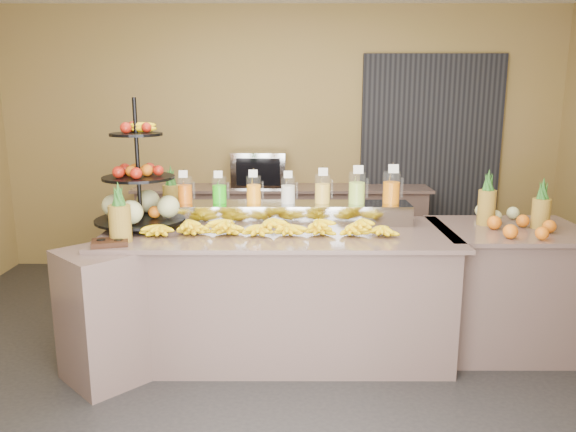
{
  "coord_description": "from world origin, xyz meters",
  "views": [
    {
      "loc": [
        0.07,
        -3.6,
        1.9
      ],
      "look_at": [
        0.07,
        0.3,
        1.04
      ],
      "focal_mm": 35.0,
      "sensor_mm": 36.0,
      "label": 1
    }
  ],
  "objects_px": {
    "pitcher_tray": "(288,213)",
    "condiment_caddy": "(110,243)",
    "oven_warmer": "(259,169)",
    "banana_heap": "(273,225)",
    "fruit_stand": "(146,195)",
    "right_fruit_pile": "(516,219)"
  },
  "relations": [
    {
      "from": "banana_heap",
      "to": "condiment_caddy",
      "type": "height_order",
      "value": "banana_heap"
    },
    {
      "from": "condiment_caddy",
      "to": "fruit_stand",
      "type": "bearing_deg",
      "value": 77.65
    },
    {
      "from": "oven_warmer",
      "to": "right_fruit_pile",
      "type": "bearing_deg",
      "value": -42.74
    },
    {
      "from": "fruit_stand",
      "to": "condiment_caddy",
      "type": "distance_m",
      "value": 0.58
    },
    {
      "from": "condiment_caddy",
      "to": "oven_warmer",
      "type": "height_order",
      "value": "oven_warmer"
    },
    {
      "from": "pitcher_tray",
      "to": "fruit_stand",
      "type": "height_order",
      "value": "fruit_stand"
    },
    {
      "from": "pitcher_tray",
      "to": "condiment_caddy",
      "type": "bearing_deg",
      "value": -150.59
    },
    {
      "from": "fruit_stand",
      "to": "condiment_caddy",
      "type": "height_order",
      "value": "fruit_stand"
    },
    {
      "from": "banana_heap",
      "to": "oven_warmer",
      "type": "distance_m",
      "value": 2.03
    },
    {
      "from": "banana_heap",
      "to": "oven_warmer",
      "type": "relative_size",
      "value": 3.22
    },
    {
      "from": "fruit_stand",
      "to": "condiment_caddy",
      "type": "bearing_deg",
      "value": -118.09
    },
    {
      "from": "oven_warmer",
      "to": "banana_heap",
      "type": "bearing_deg",
      "value": -82.73
    },
    {
      "from": "pitcher_tray",
      "to": "banana_heap",
      "type": "xyz_separation_m",
      "value": [
        -0.1,
        -0.35,
        -0.01
      ]
    },
    {
      "from": "banana_heap",
      "to": "oven_warmer",
      "type": "bearing_deg",
      "value": 95.74
    },
    {
      "from": "pitcher_tray",
      "to": "right_fruit_pile",
      "type": "relative_size",
      "value": 3.72
    },
    {
      "from": "pitcher_tray",
      "to": "condiment_caddy",
      "type": "distance_m",
      "value": 1.33
    },
    {
      "from": "oven_warmer",
      "to": "fruit_stand",
      "type": "bearing_deg",
      "value": -110.81
    },
    {
      "from": "condiment_caddy",
      "to": "pitcher_tray",
      "type": "bearing_deg",
      "value": 29.41
    },
    {
      "from": "banana_heap",
      "to": "pitcher_tray",
      "type": "bearing_deg",
      "value": 73.53
    },
    {
      "from": "pitcher_tray",
      "to": "fruit_stand",
      "type": "relative_size",
      "value": 1.97
    },
    {
      "from": "pitcher_tray",
      "to": "fruit_stand",
      "type": "distance_m",
      "value": 1.07
    },
    {
      "from": "fruit_stand",
      "to": "banana_heap",
      "type": "bearing_deg",
      "value": -29.01
    }
  ]
}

